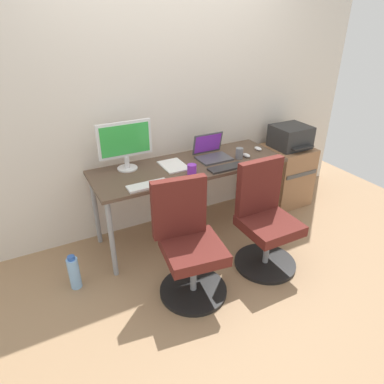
{
  "coord_description": "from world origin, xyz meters",
  "views": [
    {
      "loc": [
        -1.34,
        -2.6,
        2.02
      ],
      "look_at": [
        0.0,
        -0.05,
        0.49
      ],
      "focal_mm": 32.26,
      "sensor_mm": 36.0,
      "label": 1
    }
  ],
  "objects_px": {
    "office_chair_left": "(189,245)",
    "side_cabinet": "(285,175)",
    "water_bottle_on_floor": "(74,273)",
    "open_laptop": "(212,152)",
    "desktop_monitor": "(125,142)",
    "printer": "(291,137)",
    "coffee_mug": "(192,170)",
    "office_chair_right": "(265,221)"
  },
  "relations": [
    {
      "from": "side_cabinet",
      "to": "desktop_monitor",
      "type": "distance_m",
      "value": 1.94
    },
    {
      "from": "printer",
      "to": "open_laptop",
      "type": "relative_size",
      "value": 1.29
    },
    {
      "from": "printer",
      "to": "water_bottle_on_floor",
      "type": "height_order",
      "value": "printer"
    },
    {
      "from": "desktop_monitor",
      "to": "office_chair_left",
      "type": "bearing_deg",
      "value": -79.27
    },
    {
      "from": "office_chair_right",
      "to": "desktop_monitor",
      "type": "bearing_deg",
      "value": 135.85
    },
    {
      "from": "water_bottle_on_floor",
      "to": "coffee_mug",
      "type": "bearing_deg",
      "value": 3.23
    },
    {
      "from": "printer",
      "to": "desktop_monitor",
      "type": "relative_size",
      "value": 0.83
    },
    {
      "from": "side_cabinet",
      "to": "printer",
      "type": "distance_m",
      "value": 0.46
    },
    {
      "from": "water_bottle_on_floor",
      "to": "desktop_monitor",
      "type": "distance_m",
      "value": 1.16
    },
    {
      "from": "side_cabinet",
      "to": "printer",
      "type": "bearing_deg",
      "value": -90.0
    },
    {
      "from": "office_chair_right",
      "to": "water_bottle_on_floor",
      "type": "xyz_separation_m",
      "value": [
        -1.55,
        0.44,
        -0.28
      ]
    },
    {
      "from": "office_chair_right",
      "to": "desktop_monitor",
      "type": "relative_size",
      "value": 1.96
    },
    {
      "from": "office_chair_left",
      "to": "side_cabinet",
      "type": "distance_m",
      "value": 1.83
    },
    {
      "from": "office_chair_left",
      "to": "water_bottle_on_floor",
      "type": "height_order",
      "value": "office_chair_left"
    },
    {
      "from": "open_laptop",
      "to": "side_cabinet",
      "type": "bearing_deg",
      "value": 1.81
    },
    {
      "from": "water_bottle_on_floor",
      "to": "open_laptop",
      "type": "distance_m",
      "value": 1.62
    },
    {
      "from": "side_cabinet",
      "to": "printer",
      "type": "xyz_separation_m",
      "value": [
        0.0,
        -0.0,
        0.46
      ]
    },
    {
      "from": "office_chair_right",
      "to": "open_laptop",
      "type": "distance_m",
      "value": 0.85
    },
    {
      "from": "water_bottle_on_floor",
      "to": "desktop_monitor",
      "type": "height_order",
      "value": "desktop_monitor"
    },
    {
      "from": "side_cabinet",
      "to": "coffee_mug",
      "type": "relative_size",
      "value": 7.3
    },
    {
      "from": "office_chair_right",
      "to": "side_cabinet",
      "type": "height_order",
      "value": "office_chair_right"
    },
    {
      "from": "side_cabinet",
      "to": "coffee_mug",
      "type": "xyz_separation_m",
      "value": [
        -1.36,
        -0.28,
        0.46
      ]
    },
    {
      "from": "printer",
      "to": "office_chair_right",
      "type": "bearing_deg",
      "value": -139.77
    },
    {
      "from": "office_chair_left",
      "to": "office_chair_right",
      "type": "bearing_deg",
      "value": 0.05
    },
    {
      "from": "desktop_monitor",
      "to": "open_laptop",
      "type": "bearing_deg",
      "value": -8.73
    },
    {
      "from": "water_bottle_on_floor",
      "to": "side_cabinet",
      "type": "bearing_deg",
      "value": 7.98
    },
    {
      "from": "office_chair_left",
      "to": "desktop_monitor",
      "type": "height_order",
      "value": "desktop_monitor"
    },
    {
      "from": "desktop_monitor",
      "to": "coffee_mug",
      "type": "bearing_deg",
      "value": -39.41
    },
    {
      "from": "water_bottle_on_floor",
      "to": "open_laptop",
      "type": "height_order",
      "value": "open_laptop"
    },
    {
      "from": "office_chair_right",
      "to": "coffee_mug",
      "type": "height_order",
      "value": "office_chair_right"
    },
    {
      "from": "open_laptop",
      "to": "printer",
      "type": "bearing_deg",
      "value": 1.76
    },
    {
      "from": "desktop_monitor",
      "to": "coffee_mug",
      "type": "distance_m",
      "value": 0.62
    },
    {
      "from": "side_cabinet",
      "to": "desktop_monitor",
      "type": "relative_size",
      "value": 1.4
    },
    {
      "from": "side_cabinet",
      "to": "open_laptop",
      "type": "relative_size",
      "value": 2.17
    },
    {
      "from": "open_laptop",
      "to": "desktop_monitor",
      "type": "bearing_deg",
      "value": 171.27
    },
    {
      "from": "office_chair_right",
      "to": "desktop_monitor",
      "type": "height_order",
      "value": "desktop_monitor"
    },
    {
      "from": "open_laptop",
      "to": "office_chair_right",
      "type": "bearing_deg",
      "value": -82.67
    },
    {
      "from": "coffee_mug",
      "to": "desktop_monitor",
      "type": "bearing_deg",
      "value": 140.59
    },
    {
      "from": "office_chair_right",
      "to": "open_laptop",
      "type": "height_order",
      "value": "open_laptop"
    },
    {
      "from": "side_cabinet",
      "to": "desktop_monitor",
      "type": "bearing_deg",
      "value": 177.14
    },
    {
      "from": "office_chair_left",
      "to": "side_cabinet",
      "type": "xyz_separation_m",
      "value": [
        1.65,
        0.78,
        -0.09
      ]
    },
    {
      "from": "desktop_monitor",
      "to": "open_laptop",
      "type": "relative_size",
      "value": 1.55
    }
  ]
}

